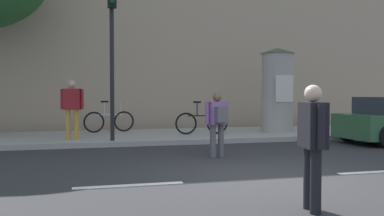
% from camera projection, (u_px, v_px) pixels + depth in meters
% --- Properties ---
extents(ground_plane, '(80.00, 80.00, 0.00)m').
position_uv_depth(ground_plane, '(265.00, 178.00, 7.54)').
color(ground_plane, '#2B2B2D').
extents(sidewalk_curb, '(36.00, 4.00, 0.15)m').
position_uv_depth(sidewalk_curb, '(178.00, 136.00, 14.31)').
color(sidewalk_curb, '#9E9B93').
rests_on(sidewalk_curb, ground_plane).
extents(lane_markings, '(25.80, 0.16, 0.01)m').
position_uv_depth(lane_markings, '(265.00, 178.00, 7.54)').
color(lane_markings, silver).
rests_on(lane_markings, ground_plane).
extents(building_backdrop, '(36.00, 5.00, 11.07)m').
position_uv_depth(building_backdrop, '(153.00, 3.00, 18.95)').
color(building_backdrop, tan).
rests_on(building_backdrop, ground_plane).
extents(traffic_light, '(0.24, 0.45, 4.48)m').
position_uv_depth(traffic_light, '(112.00, 34.00, 11.92)').
color(traffic_light, black).
rests_on(traffic_light, sidewalk_curb).
extents(poster_column, '(1.19, 1.19, 2.94)m').
position_uv_depth(poster_column, '(277.00, 89.00, 14.85)').
color(poster_column, '#9E9B93').
rests_on(poster_column, sidewalk_curb).
extents(pedestrian_in_light_jacket, '(0.32, 0.66, 1.61)m').
position_uv_depth(pedestrian_in_light_jacket, '(313.00, 137.00, 5.39)').
color(pedestrian_in_light_jacket, black).
rests_on(pedestrian_in_light_jacket, ground_plane).
extents(pedestrian_in_dark_shirt, '(0.61, 0.46, 1.52)m').
position_uv_depth(pedestrian_in_dark_shirt, '(218.00, 119.00, 9.97)').
color(pedestrian_in_dark_shirt, '#4C4C51').
rests_on(pedestrian_in_dark_shirt, ground_plane).
extents(pedestrian_with_bag, '(0.66, 0.35, 1.72)m').
position_uv_depth(pedestrian_with_bag, '(72.00, 104.00, 12.41)').
color(pedestrian_with_bag, '#B78C33').
rests_on(pedestrian_with_bag, sidewalk_curb).
extents(bicycle_leaning, '(1.77, 0.19, 1.09)m').
position_uv_depth(bicycle_leaning, '(202.00, 122.00, 13.98)').
color(bicycle_leaning, black).
rests_on(bicycle_leaning, sidewalk_curb).
extents(bicycle_upright, '(1.75, 0.36, 1.09)m').
position_uv_depth(bicycle_upright, '(109.00, 121.00, 14.73)').
color(bicycle_upright, black).
rests_on(bicycle_upright, sidewalk_curb).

